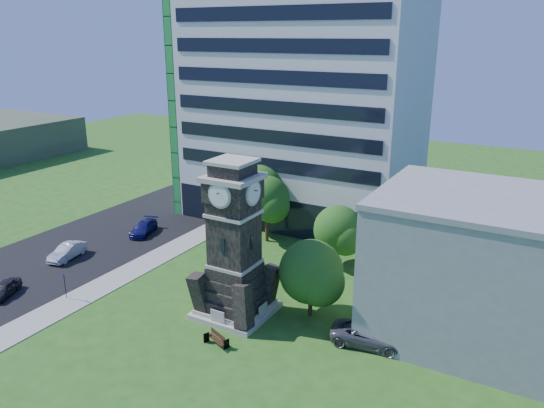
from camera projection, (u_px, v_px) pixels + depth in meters
The scene contains 16 objects.
ground at pixel (189, 314), 41.04m from camera, with size 160.00×160.00×0.00m, color #255618.
sidewalk at pixel (142, 265), 49.61m from camera, with size 3.00×70.00×0.06m, color gray.
street at pixel (78, 248), 53.58m from camera, with size 14.00×80.00×0.02m, color black.
clock_tower at pixel (234, 250), 39.67m from camera, with size 5.40×5.40×12.22m.
office_tall at pixel (303, 94), 59.59m from camera, with size 26.20×15.11×28.60m.
office_low at pixel (487, 268), 36.75m from camera, with size 15.20×12.20×10.40m.
car_street_south at pixel (4, 289), 43.81m from camera, with size 1.42×3.52×1.20m, color black.
car_street_mid at pixel (67, 251), 51.06m from camera, with size 1.49×4.28×1.41m, color silver.
car_street_north at pixel (144, 228), 57.37m from camera, with size 1.84×4.52×1.31m, color #141354.
car_east_lot at pixel (370, 335), 36.82m from camera, with size 2.47×5.36×1.49m, color #55555B.
park_bench at pixel (217, 339), 36.88m from camera, with size 1.80×0.48×0.93m.
street_sign at pixel (65, 283), 43.04m from camera, with size 0.53×0.05×2.20m.
tree_nw at pixel (262, 192), 56.90m from camera, with size 6.23×5.66×7.50m.
tree_nc at pixel (267, 200), 54.18m from camera, with size 5.17×4.70×7.01m.
tree_ne at pixel (339, 231), 48.59m from camera, with size 4.99×4.54×5.87m.
tree_east at pixel (312, 274), 39.80m from camera, with size 5.39×4.90×6.14m.
Camera 1 is at (23.45, -28.60, 20.74)m, focal length 35.00 mm.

